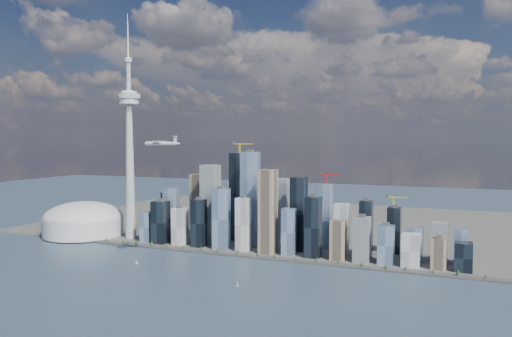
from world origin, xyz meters
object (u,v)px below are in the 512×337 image
at_px(needle_tower, 129,145).
at_px(airplane, 161,143).
at_px(sailboat_west, 137,263).
at_px(sailboat_east, 237,284).
at_px(dome_stadium, 83,221).

height_order(needle_tower, airplane, needle_tower).
height_order(airplane, sailboat_west, airplane).
bearing_deg(airplane, needle_tower, 124.86).
distance_m(sailboat_west, sailboat_east, 256.34).
relative_size(needle_tower, sailboat_east, 51.66).
relative_size(airplane, sailboat_east, 6.86).
distance_m(dome_stadium, airplane, 454.59).
bearing_deg(dome_stadium, sailboat_east, -24.32).
bearing_deg(airplane, sailboat_west, 168.49).
height_order(needle_tower, dome_stadium, needle_tower).
height_order(sailboat_west, sailboat_east, sailboat_east).
bearing_deg(dome_stadium, airplane, -27.35).
relative_size(airplane, sailboat_west, 7.92).
bearing_deg(sailboat_west, needle_tower, 124.34).
xyz_separation_m(needle_tower, sailboat_west, (161.24, -198.78, -232.88)).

